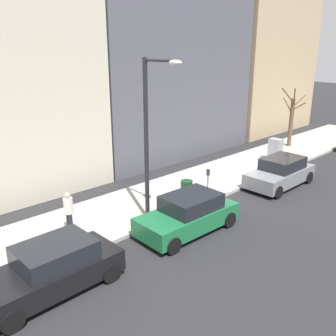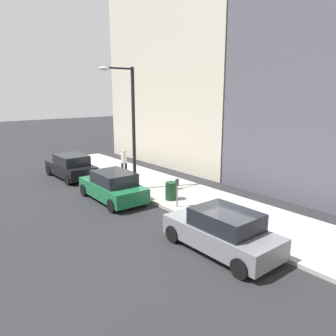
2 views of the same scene
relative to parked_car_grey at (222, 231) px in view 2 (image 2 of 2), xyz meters
name	(u,v)px [view 2 (image 2 of 2)]	position (x,y,z in m)	size (l,w,h in m)	color
ground_plane	(223,235)	(1.01, 0.86, -0.74)	(120.00, 120.00, 0.00)	#232326
sidewalk	(254,221)	(3.01, 0.86, -0.66)	(4.00, 36.00, 0.15)	#9E9B93
parked_car_grey	(222,231)	(0.00, 0.00, 0.00)	(1.94, 4.21, 1.52)	slate
parked_car_green	(113,186)	(-0.18, 7.18, 0.00)	(2.02, 4.25, 1.52)	#196038
parked_car_black	(71,167)	(0.01, 12.87, 0.00)	(1.96, 4.22, 1.52)	black
parking_meter	(177,190)	(1.46, 4.10, 0.24)	(0.14, 0.10, 1.35)	slate
streetlamp	(129,119)	(1.30, 7.81, 3.28)	(1.97, 0.32, 6.50)	black
trash_bin	(171,191)	(1.91, 5.09, -0.14)	(0.56, 0.56, 0.90)	#14381E
pedestrian_near_meter	(124,161)	(2.69, 10.78, 0.35)	(0.40, 0.36, 1.66)	#1E1E2D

